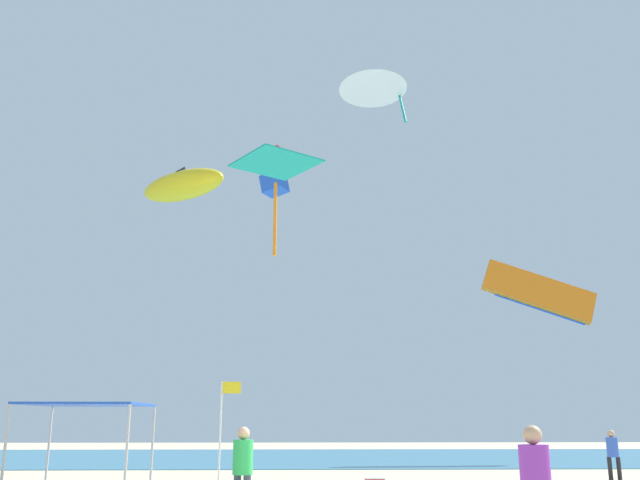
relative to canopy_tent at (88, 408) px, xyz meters
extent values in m
cube|color=teal|center=(5.85, 21.37, -2.28)|extent=(110.00, 21.59, 0.03)
cylinder|color=#B2B2B7|center=(-1.49, -1.56, -1.12)|extent=(0.07, 0.07, 2.36)
cylinder|color=#B2B2B7|center=(1.49, -1.56, -1.12)|extent=(0.07, 0.07, 2.36)
cylinder|color=#B2B2B7|center=(-1.49, 1.56, -1.12)|extent=(0.07, 0.07, 2.36)
cylinder|color=#B2B2B7|center=(1.49, 1.56, -1.12)|extent=(0.07, 0.07, 2.36)
cube|color=blue|center=(0.00, 0.00, 0.09)|extent=(3.05, 3.18, 0.06)
cylinder|color=black|center=(16.76, 5.12, -1.92)|extent=(0.15, 0.15, 0.75)
cylinder|color=black|center=(16.47, 5.16, -1.92)|extent=(0.15, 0.15, 0.75)
cylinder|color=blue|center=(16.61, 5.14, -1.22)|extent=(0.39, 0.39, 0.65)
sphere|color=tan|center=(16.61, 5.14, -0.77)|extent=(0.25, 0.25, 0.25)
cylinder|color=green|center=(4.53, -3.90, -1.11)|extent=(0.43, 0.43, 0.72)
sphere|color=tan|center=(4.53, -3.90, -0.61)|extent=(0.27, 0.27, 0.27)
cylinder|color=purple|center=(9.20, -8.95, -1.07)|extent=(0.45, 0.45, 0.74)
sphere|color=tan|center=(9.20, -8.95, -0.56)|extent=(0.28, 0.28, 0.28)
cylinder|color=silver|center=(3.38, 2.07, -0.74)|extent=(0.06, 0.06, 3.11)
cube|color=yellow|center=(3.69, 2.07, 0.64)|extent=(0.55, 0.02, 0.35)
cube|color=white|center=(7.96, 1.73, -1.96)|extent=(0.57, 0.37, 0.03)
ellipsoid|color=yellow|center=(-1.04, 18.50, 12.83)|extent=(6.08, 5.02, 2.13)
cone|color=black|center=(-1.04, 18.50, 13.75)|extent=(1.26, 1.30, 0.83)
cube|color=orange|center=(18.69, 16.98, 6.45)|extent=(6.16, 1.39, 3.75)
cube|color=blue|center=(18.69, 16.98, 5.63)|extent=(4.73, 0.73, 2.07)
cube|color=red|center=(4.30, 16.87, 13.83)|extent=(1.74, 1.66, 1.26)
cube|color=blue|center=(4.30, 16.87, 12.41)|extent=(1.74, 1.66, 1.26)
cube|color=teal|center=(4.96, 0.81, 7.46)|extent=(3.07, 3.07, 0.06)
cylinder|color=orange|center=(4.96, 0.81, 5.65)|extent=(0.14, 0.14, 2.33)
cone|color=white|center=(10.33, 20.63, 20.57)|extent=(4.70, 4.75, 1.27)
cylinder|color=teal|center=(12.19, 20.78, 19.17)|extent=(0.30, 1.82, 3.06)
camera|label=1|loc=(5.71, -19.53, -0.37)|focal=38.86mm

